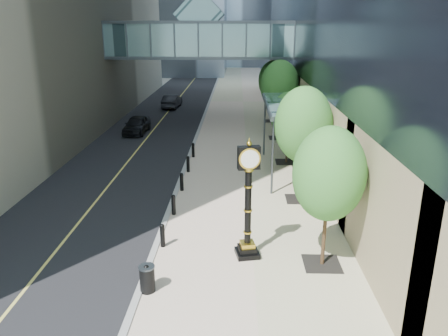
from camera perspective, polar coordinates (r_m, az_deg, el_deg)
The scene contains 13 objects.
ground at distance 14.69m, azimuth 0.21°, elevation -18.37°, with size 320.00×320.00×0.00m, color gray.
road at distance 53.03m, azimuth -6.26°, elevation 8.62°, with size 8.00×180.00×0.02m, color black.
sidewalk at distance 52.53m, azimuth 2.52°, elevation 8.64°, with size 8.00×180.00×0.06m, color #C5AF97.
curb at distance 52.63m, azimuth -1.89°, elevation 8.67°, with size 0.25×180.00×0.07m, color gray.
skywalk at distance 39.94m, azimuth -3.13°, elevation 16.70°, with size 17.00×4.20×5.80m.
entrance_canopy at distance 26.38m, azimuth 8.72°, elevation 8.05°, with size 3.00×8.00×4.38m.
bollard_row at distance 22.57m, azimuth -6.04°, elevation -3.32°, with size 0.20×16.20×0.90m.
street_trees at distance 28.95m, azimuth 8.35°, elevation 8.35°, with size 3.00×28.68×6.17m.
street_clock at distance 16.75m, azimuth 3.15°, elevation -5.27°, with size 1.03×1.03×4.68m.
trash_bin at distance 15.54m, azimuth -9.99°, elevation -14.13°, with size 0.52×0.52×0.90m, color black.
pedestrian at distance 21.35m, azimuth 12.28°, elevation -3.50°, with size 0.69×0.45×1.90m, color #BBB6AB.
car_near at distance 37.66m, azimuth -11.34°, elevation 5.56°, with size 1.69×4.20×1.43m, color black.
car_far at distance 49.02m, azimuth -6.81°, elevation 8.68°, with size 1.52×4.35×1.43m, color black.
Camera 1 is at (0.31, -11.79, 8.76)m, focal length 35.00 mm.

